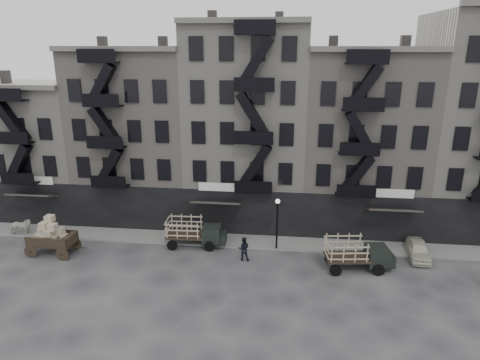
# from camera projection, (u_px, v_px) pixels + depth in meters

# --- Properties ---
(ground) EXTENTS (140.00, 140.00, 0.00)m
(ground) POSITION_uv_depth(u_px,v_px,m) (235.00, 264.00, 31.67)
(ground) COLOR #38383A
(ground) RESTS_ON ground
(sidewalk) EXTENTS (55.00, 2.50, 0.15)m
(sidewalk) POSITION_uv_depth(u_px,v_px,m) (240.00, 241.00, 35.19)
(sidewalk) COLOR slate
(sidewalk) RESTS_ON ground
(building_west) EXTENTS (10.00, 11.35, 13.20)m
(building_west) POSITION_uv_depth(u_px,v_px,m) (42.00, 147.00, 41.34)
(building_west) COLOR #A5A197
(building_west) RESTS_ON ground
(building_midwest) EXTENTS (10.00, 11.35, 16.20)m
(building_midwest) POSITION_uv_depth(u_px,v_px,m) (141.00, 134.00, 39.79)
(building_midwest) COLOR gray
(building_midwest) RESTS_ON ground
(building_center) EXTENTS (10.00, 11.35, 18.20)m
(building_center) POSITION_uv_depth(u_px,v_px,m) (248.00, 126.00, 38.39)
(building_center) COLOR #A5A197
(building_center) RESTS_ON ground
(building_mideast) EXTENTS (10.00, 11.35, 16.20)m
(building_mideast) POSITION_uv_depth(u_px,v_px,m) (361.00, 140.00, 37.60)
(building_mideast) COLOR gray
(building_mideast) RESTS_ON ground
(lamp_post) EXTENTS (0.36, 0.36, 4.28)m
(lamp_post) POSITION_uv_depth(u_px,v_px,m) (277.00, 217.00, 32.96)
(lamp_post) COLOR black
(lamp_post) RESTS_ON ground
(horse) EXTENTS (2.07, 1.28, 1.63)m
(horse) POSITION_uv_depth(u_px,v_px,m) (20.00, 228.00, 35.91)
(horse) COLOR beige
(horse) RESTS_ON ground
(wagon) EXTENTS (3.73, 2.15, 3.07)m
(wagon) POSITION_uv_depth(u_px,v_px,m) (50.00, 233.00, 32.71)
(wagon) COLOR black
(wagon) RESTS_ON ground
(stake_truck_west) EXTENTS (4.80, 2.15, 2.37)m
(stake_truck_west) POSITION_uv_depth(u_px,v_px,m) (194.00, 230.00, 34.12)
(stake_truck_west) COLOR black
(stake_truck_west) RESTS_ON ground
(stake_truck_east) EXTENTS (5.02, 2.52, 2.43)m
(stake_truck_east) POSITION_uv_depth(u_px,v_px,m) (357.00, 252.00, 30.50)
(stake_truck_east) COLOR black
(stake_truck_east) RESTS_ON ground
(car_east) EXTENTS (1.86, 3.88, 1.28)m
(car_east) POSITION_uv_depth(u_px,v_px,m) (418.00, 250.00, 32.43)
(car_east) COLOR beige
(car_east) RESTS_ON ground
(pedestrian_mid) EXTENTS (0.92, 0.72, 1.85)m
(pedestrian_mid) POSITION_uv_depth(u_px,v_px,m) (244.00, 249.00, 31.97)
(pedestrian_mid) COLOR black
(pedestrian_mid) RESTS_ON ground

